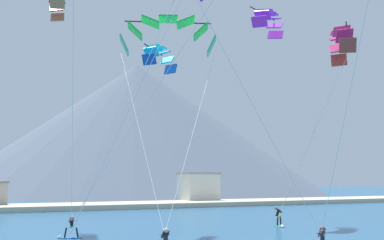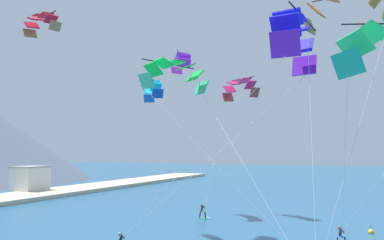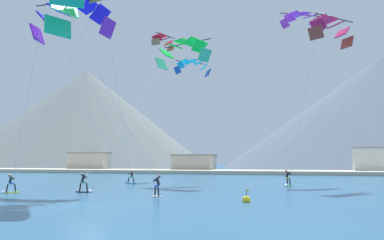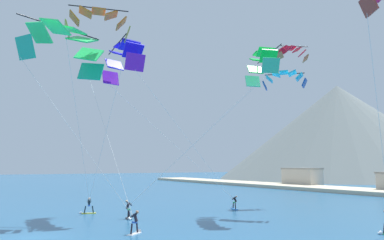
{
  "view_description": "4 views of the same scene",
  "coord_description": "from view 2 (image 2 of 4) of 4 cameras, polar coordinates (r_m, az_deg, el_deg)",
  "views": [
    {
      "loc": [
        -16.82,
        -14.88,
        4.14
      ],
      "look_at": [
        -2.83,
        11.53,
        7.42
      ],
      "focal_mm": 50.0,
      "sensor_mm": 36.0,
      "label": 1
    },
    {
      "loc": [
        -35.85,
        4.08,
        8.03
      ],
      "look_at": [
        -1.68,
        18.53,
        10.66
      ],
      "focal_mm": 40.0,
      "sensor_mm": 36.0,
      "label": 2
    },
    {
      "loc": [
        13.32,
        -24.93,
        2.97
      ],
      "look_at": [
        3.86,
        11.15,
        6.33
      ],
      "focal_mm": 40.0,
      "sensor_mm": 36.0,
      "label": 3
    },
    {
      "loc": [
        28.33,
        -4.02,
        4.98
      ],
      "look_at": [
        2.0,
        11.73,
        8.71
      ],
      "focal_mm": 35.0,
      "sensor_mm": 36.0,
      "label": 4
    }
  ],
  "objects": [
    {
      "name": "parafoil_kite_far_right",
      "position": [
        30.5,
        13.33,
        10.7
      ],
      "size": [
        7.96,
        14.6,
        15.84
      ],
      "color": "#6D1AB7"
    },
    {
      "name": "parafoil_kite_near_lead",
      "position": [
        32.85,
        19.78,
        14.22
      ],
      "size": [
        7.9,
        6.04,
        17.98
      ],
      "color": "olive"
    },
    {
      "name": "shore_building_promenade_mid",
      "position": [
        84.37,
        -20.8,
        -7.5
      ],
      "size": [
        5.85,
        4.75,
        5.12
      ],
      "color": "silver",
      "rests_on": "ground"
    },
    {
      "name": "kitesurfer_far_left",
      "position": [
        51.41,
        1.57,
        -12.39
      ],
      "size": [
        0.91,
        1.78,
        1.81
      ],
      "color": "#33B266",
      "rests_on": "ground"
    },
    {
      "name": "parafoil_kite_distant_high_outer",
      "position": [
        41.86,
        -5.33,
        4.19
      ],
      "size": [
        4.1,
        3.78,
        1.86
      ],
      "color": "#0F4299"
    },
    {
      "name": "parafoil_kite_distant_mid_solo",
      "position": [
        55.46,
        -1.46,
        7.93
      ],
      "size": [
        5.49,
        4.59,
        2.15
      ],
      "color": "purple"
    },
    {
      "name": "parafoil_kite_distant_low_drift",
      "position": [
        42.49,
        -19.44,
        12.25
      ],
      "size": [
        2.31,
        4.53,
        1.91
      ],
      "color": "#A36D40"
    },
    {
      "name": "parafoil_kite_mid_center",
      "position": [
        40.44,
        -2.28,
        6.27
      ],
      "size": [
        9.28,
        13.87,
        15.03
      ],
      "color": "#33B983"
    },
    {
      "name": "parafoil_kite_far_left",
      "position": [
        54.84,
        6.37,
        4.37
      ],
      "size": [
        6.85,
        6.17,
        15.76
      ],
      "color": "maroon"
    },
    {
      "name": "race_marker_buoy",
      "position": [
        45.98,
        22.76,
        -13.6
      ],
      "size": [
        0.56,
        0.56,
        1.02
      ],
      "color": "yellow",
      "rests_on": "ground"
    }
  ]
}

